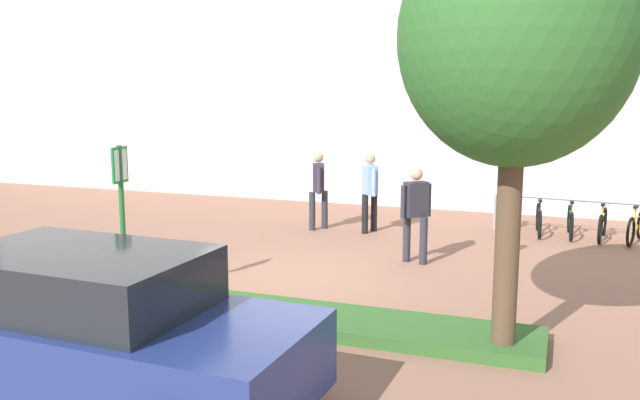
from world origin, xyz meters
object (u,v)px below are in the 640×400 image
(person_suited_navy, at_px, (416,209))
(car_navy_sedan, at_px, (95,330))
(tree_sidewalk, at_px, (517,38))
(person_suited_dark, at_px, (318,186))
(bike_rack_cluster, at_px, (570,221))
(parking_sign_post, at_px, (121,200))
(bike_at_sign, at_px, (125,276))
(person_shirt_blue, at_px, (370,188))
(bollard_steel, at_px, (500,234))

(person_suited_navy, xyz_separation_m, car_navy_sedan, (-1.79, -6.46, -0.23))
(tree_sidewalk, bearing_deg, person_suited_dark, 127.15)
(bike_rack_cluster, bearing_deg, person_suited_navy, -128.79)
(parking_sign_post, bearing_deg, tree_sidewalk, -1.94)
(bike_at_sign, xyz_separation_m, bike_rack_cluster, (6.20, 6.82, -0.00))
(tree_sidewalk, height_order, parking_sign_post, tree_sidewalk)
(tree_sidewalk, distance_m, car_navy_sedan, 5.36)
(bike_at_sign, relative_size, person_shirt_blue, 0.97)
(parking_sign_post, xyz_separation_m, bike_rack_cluster, (6.14, 6.90, -1.16))
(person_shirt_blue, bearing_deg, tree_sidewalk, -60.93)
(bike_rack_cluster, relative_size, person_suited_navy, 1.85)
(tree_sidewalk, distance_m, parking_sign_post, 5.81)
(tree_sidewalk, relative_size, car_navy_sedan, 1.17)
(car_navy_sedan, bearing_deg, bike_rack_cluster, 65.59)
(person_suited_dark, distance_m, person_suited_navy, 3.40)
(person_shirt_blue, bearing_deg, parking_sign_post, -109.11)
(tree_sidewalk, height_order, bike_rack_cluster, tree_sidewalk)
(tree_sidewalk, height_order, person_suited_navy, tree_sidewalk)
(parking_sign_post, bearing_deg, bike_at_sign, 126.41)
(bike_at_sign, relative_size, bike_rack_cluster, 0.52)
(tree_sidewalk, distance_m, person_suited_dark, 7.94)
(parking_sign_post, height_order, bollard_steel, parking_sign_post)
(bollard_steel, bearing_deg, bike_at_sign, -137.94)
(bollard_steel, bearing_deg, parking_sign_post, -137.12)
(bike_rack_cluster, height_order, person_suited_navy, person_suited_navy)
(bike_at_sign, bearing_deg, person_shirt_blue, 70.15)
(parking_sign_post, xyz_separation_m, person_shirt_blue, (2.04, 5.88, -0.53))
(person_shirt_blue, relative_size, person_suited_navy, 1.00)
(parking_sign_post, xyz_separation_m, person_suited_dark, (0.88, 5.78, -0.53))
(parking_sign_post, relative_size, car_navy_sedan, 0.53)
(bike_rack_cluster, xyz_separation_m, person_shirt_blue, (-4.10, -1.02, 0.64))
(bollard_steel, relative_size, person_shirt_blue, 0.52)
(bike_at_sign, xyz_separation_m, person_shirt_blue, (2.09, 5.80, 0.63))
(bollard_steel, relative_size, person_suited_navy, 0.52)
(person_suited_navy, bearing_deg, parking_sign_post, -134.04)
(person_suited_dark, relative_size, person_suited_navy, 1.00)
(tree_sidewalk, relative_size, bike_at_sign, 3.05)
(tree_sidewalk, xyz_separation_m, bike_rack_cluster, (0.74, 7.08, -3.29))
(car_navy_sedan, bearing_deg, person_suited_navy, 74.49)
(tree_sidewalk, xyz_separation_m, person_suited_navy, (-1.88, 3.83, -2.65))
(parking_sign_post, bearing_deg, person_shirt_blue, 70.89)
(bike_rack_cluster, relative_size, car_navy_sedan, 0.73)
(bike_rack_cluster, bearing_deg, parking_sign_post, -131.67)
(person_suited_navy, bearing_deg, bollard_steel, 33.52)
(tree_sidewalk, relative_size, bike_rack_cluster, 1.60)
(person_suited_navy, height_order, car_navy_sedan, person_suited_navy)
(bollard_steel, bearing_deg, bike_rack_cluster, 62.33)
(tree_sidewalk, relative_size, parking_sign_post, 2.21)
(bike_rack_cluster, xyz_separation_m, bollard_steel, (-1.22, -2.33, 0.10))
(tree_sidewalk, bearing_deg, car_navy_sedan, -144.35)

